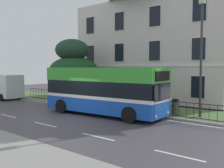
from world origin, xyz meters
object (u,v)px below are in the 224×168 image
(georgian_townhouse, at_px, (160,44))
(evergreen_tree, at_px, (75,74))
(white_panel_van, at_px, (3,87))
(street_lamp_post, at_px, (201,50))
(litter_bin, at_px, (175,106))
(single_decker_bus, at_px, (104,90))

(georgian_townhouse, distance_m, evergreen_tree, 9.20)
(evergreen_tree, distance_m, white_panel_van, 7.82)
(street_lamp_post, bearing_deg, georgian_townhouse, 132.54)
(georgian_townhouse, height_order, evergreen_tree, georgian_townhouse)
(white_panel_van, bearing_deg, street_lamp_post, -174.16)
(street_lamp_post, distance_m, litter_bin, 3.98)
(white_panel_van, xyz_separation_m, street_lamp_post, (19.12, 2.72, 3.01))
(georgian_townhouse, distance_m, white_panel_van, 16.50)
(evergreen_tree, height_order, single_decker_bus, evergreen_tree)
(georgian_townhouse, relative_size, single_decker_bus, 1.77)
(georgian_townhouse, xyz_separation_m, single_decker_bus, (1.64, -10.57, -3.87))
(evergreen_tree, xyz_separation_m, single_decker_bus, (6.71, -3.50, -0.87))
(street_lamp_post, bearing_deg, white_panel_van, -171.90)
(street_lamp_post, xyz_separation_m, litter_bin, (-1.63, -0.06, -3.64))
(white_panel_van, xyz_separation_m, litter_bin, (17.50, 2.66, -0.62))
(single_decker_bus, height_order, street_lamp_post, street_lamp_post)
(georgian_townhouse, relative_size, street_lamp_post, 2.11)
(georgian_townhouse, bearing_deg, single_decker_bus, -81.19)
(single_decker_bus, bearing_deg, street_lamp_post, 23.24)
(white_panel_van, bearing_deg, evergreen_tree, -155.68)
(street_lamp_post, bearing_deg, litter_bin, -178.05)
(georgian_townhouse, relative_size, litter_bin, 15.12)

